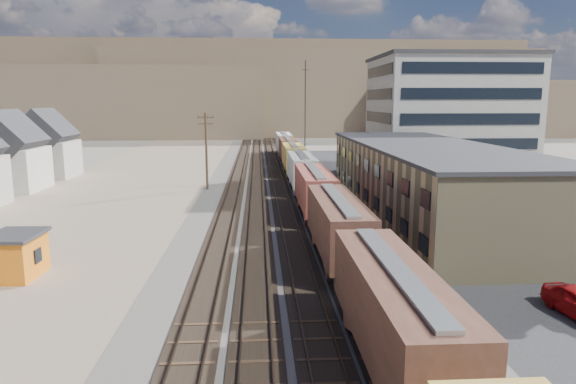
{
  "coord_description": "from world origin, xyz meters",
  "views": [
    {
      "loc": [
        -1.82,
        -24.91,
        11.4
      ],
      "look_at": [
        0.98,
        22.62,
        3.0
      ],
      "focal_mm": 32.0,
      "sensor_mm": 36.0,
      "label": 1
    }
  ],
  "objects": [
    {
      "name": "warehouse",
      "position": [
        14.98,
        25.0,
        3.65
      ],
      "size": [
        12.4,
        40.4,
        7.25
      ],
      "color": "tan",
      "rests_on": "ground"
    },
    {
      "name": "asphalt_lot",
      "position": [
        22.0,
        35.0,
        0.02
      ],
      "size": [
        26.0,
        120.0,
        0.04
      ],
      "primitive_type": "cube",
      "color": "#232326",
      "rests_on": "ground"
    },
    {
      "name": "dirt_yard",
      "position": [
        -20.0,
        40.0,
        0.01
      ],
      "size": [
        24.0,
        180.0,
        0.03
      ],
      "primitive_type": "cube",
      "color": "#87715D",
      "rests_on": "ground"
    },
    {
      "name": "ballast_bed",
      "position": [
        0.0,
        50.0,
        0.03
      ],
      "size": [
        18.0,
        200.0,
        0.06
      ],
      "primitive_type": "cube",
      "color": "#4C4742",
      "rests_on": "ground"
    },
    {
      "name": "parked_car_far",
      "position": [
        33.1,
        58.04,
        0.73
      ],
      "size": [
        2.91,
        4.58,
        1.45
      ],
      "primitive_type": "imported",
      "rotation": [
        0.0,
        0.0,
        -0.3
      ],
      "color": "white",
      "rests_on": "ground"
    },
    {
      "name": "utility_pole_north",
      "position": [
        -8.5,
        42.0,
        5.3
      ],
      "size": [
        2.2,
        0.32,
        10.0
      ],
      "color": "#382619",
      "rests_on": "ground"
    },
    {
      "name": "rail_tracks",
      "position": [
        -0.55,
        50.0,
        0.11
      ],
      "size": [
        11.4,
        200.0,
        0.24
      ],
      "color": "black",
      "rests_on": "ground"
    },
    {
      "name": "maintenance_shed",
      "position": [
        -17.7,
        8.36,
        1.52
      ],
      "size": [
        3.27,
        4.15,
        2.96
      ],
      "color": "orange",
      "rests_on": "ground"
    },
    {
      "name": "radio_mast",
      "position": [
        6.0,
        60.0,
        9.12
      ],
      "size": [
        1.2,
        0.16,
        18.0
      ],
      "color": "black",
      "rests_on": "ground"
    },
    {
      "name": "hills_north",
      "position": [
        0.17,
        167.92,
        14.1
      ],
      "size": [
        265.0,
        80.0,
        32.0
      ],
      "color": "brown",
      "rests_on": "ground"
    },
    {
      "name": "parked_car_blue",
      "position": [
        25.31,
        39.18,
        0.74
      ],
      "size": [
        5.07,
        5.77,
        1.48
      ],
      "primitive_type": "imported",
      "rotation": [
        0.0,
        0.0,
        0.61
      ],
      "color": "navy",
      "rests_on": "ground"
    },
    {
      "name": "office_tower",
      "position": [
        27.95,
        54.95,
        9.26
      ],
      "size": [
        22.6,
        18.6,
        18.45
      ],
      "color": "#9E998E",
      "rests_on": "ground"
    },
    {
      "name": "ground",
      "position": [
        0.0,
        0.0,
        0.0
      ],
      "size": [
        300.0,
        300.0,
        0.0
      ],
      "primitive_type": "plane",
      "color": "#6B6356",
      "rests_on": "ground"
    },
    {
      "name": "freight_train",
      "position": [
        3.8,
        33.06,
        2.79
      ],
      "size": [
        3.0,
        119.74,
        4.46
      ],
      "color": "black",
      "rests_on": "ground"
    }
  ]
}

